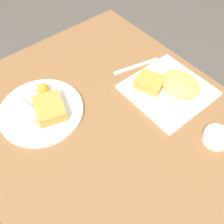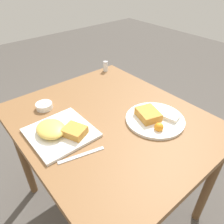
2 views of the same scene
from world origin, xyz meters
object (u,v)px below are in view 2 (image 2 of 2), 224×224
(plate_oval_far, at_px, (154,118))
(butter_knife, at_px, (81,155))
(plate_square_near, at_px, (59,131))
(sauce_ramekin, at_px, (44,106))
(salt_shaker, at_px, (106,67))

(plate_oval_far, xyz_separation_m, butter_knife, (-0.04, -0.41, -0.01))
(plate_square_near, relative_size, butter_knife, 1.40)
(sauce_ramekin, distance_m, butter_knife, 0.42)
(sauce_ramekin, xyz_separation_m, butter_knife, (0.42, -0.04, -0.01))
(plate_square_near, xyz_separation_m, sauce_ramekin, (-0.24, 0.04, -0.00))
(salt_shaker, bearing_deg, butter_knife, -45.65)
(plate_oval_far, distance_m, salt_shaker, 0.64)
(plate_square_near, relative_size, salt_shaker, 3.92)
(plate_oval_far, relative_size, salt_shaker, 4.13)
(salt_shaker, height_order, butter_knife, salt_shaker)
(plate_square_near, distance_m, sauce_ramekin, 0.25)
(plate_oval_far, relative_size, butter_knife, 1.48)
(plate_square_near, distance_m, plate_oval_far, 0.47)
(butter_knife, bearing_deg, plate_oval_far, 8.82)
(plate_oval_far, bearing_deg, plate_square_near, -117.11)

